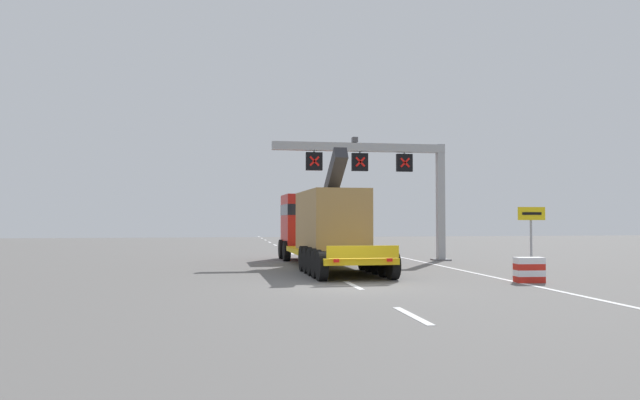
% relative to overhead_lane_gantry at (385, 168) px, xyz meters
% --- Properties ---
extents(ground, '(112.00, 112.00, 0.00)m').
position_rel_overhead_lane_gantry_xyz_m(ground, '(-4.42, -11.56, -5.08)').
color(ground, slate).
extents(lane_markings, '(0.20, 66.42, 0.01)m').
position_rel_overhead_lane_gantry_xyz_m(lane_markings, '(-4.23, 14.35, -5.07)').
color(lane_markings, silver).
rests_on(lane_markings, ground).
extents(edge_line_right, '(0.20, 63.00, 0.01)m').
position_rel_overhead_lane_gantry_xyz_m(edge_line_right, '(1.78, 0.44, -5.07)').
color(edge_line_right, silver).
rests_on(edge_line_right, ground).
extents(overhead_lane_gantry, '(9.79, 0.90, 6.71)m').
position_rel_overhead_lane_gantry_xyz_m(overhead_lane_gantry, '(0.00, 0.00, 0.00)').
color(overhead_lane_gantry, '#9EA0A5').
rests_on(overhead_lane_gantry, ground).
extents(heavy_haul_truck_yellow, '(3.32, 14.12, 5.30)m').
position_rel_overhead_lane_gantry_xyz_m(heavy_haul_truck_yellow, '(-3.91, -2.23, -3.09)').
color(heavy_haul_truck_yellow, yellow).
rests_on(heavy_haul_truck_yellow, ground).
extents(exit_sign_yellow, '(1.28, 0.15, 2.81)m').
position_rel_overhead_lane_gantry_xyz_m(exit_sign_yellow, '(4.81, -6.77, -2.98)').
color(exit_sign_yellow, '#9EA0A5').
rests_on(exit_sign_yellow, ground).
extents(crash_barrier_striped, '(1.03, 0.56, 0.90)m').
position_rel_overhead_lane_gantry_xyz_m(crash_barrier_striped, '(2.18, -11.29, -4.63)').
color(crash_barrier_striped, red).
rests_on(crash_barrier_striped, ground).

